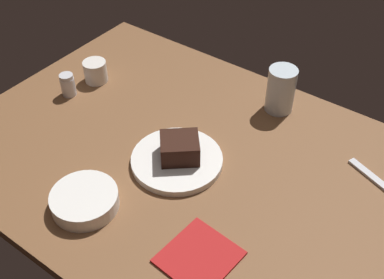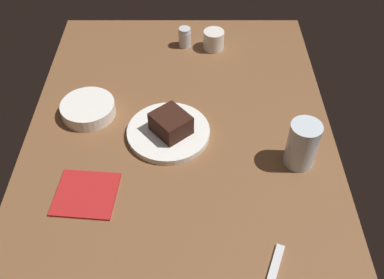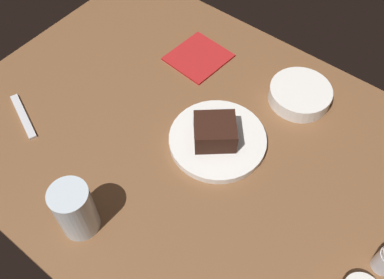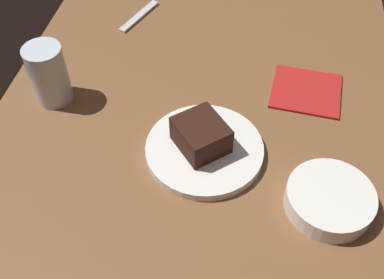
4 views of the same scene
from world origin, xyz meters
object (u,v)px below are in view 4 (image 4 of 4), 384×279
(dessert_plate, at_px, (204,150))
(side_bowl, at_px, (330,200))
(folded_napkin, at_px, (306,91))
(chocolate_cake_slice, at_px, (201,135))
(water_glass, at_px, (49,74))
(dessert_spoon, at_px, (139,16))

(dessert_plate, relative_size, side_bowl, 1.48)
(dessert_plate, relative_size, folded_napkin, 1.55)
(chocolate_cake_slice, bearing_deg, dessert_plate, 65.75)
(side_bowl, distance_m, folded_napkin, 0.29)
(side_bowl, xyz_separation_m, folded_napkin, (-0.29, -0.04, -0.02))
(water_glass, xyz_separation_m, folded_napkin, (-0.11, 0.53, -0.06))
(chocolate_cake_slice, bearing_deg, folded_napkin, 135.13)
(chocolate_cake_slice, bearing_deg, dessert_spoon, -151.40)
(dessert_plate, relative_size, water_glass, 1.75)
(dessert_plate, xyz_separation_m, dessert_spoon, (-0.41, -0.23, -0.01))
(side_bowl, bearing_deg, chocolate_cake_slice, -109.86)
(side_bowl, relative_size, folded_napkin, 1.04)
(dessert_plate, height_order, side_bowl, side_bowl)
(water_glass, height_order, side_bowl, water_glass)
(chocolate_cake_slice, bearing_deg, water_glass, -105.96)
(folded_napkin, bearing_deg, dessert_spoon, -116.38)
(dessert_spoon, height_order, folded_napkin, dessert_spoon)
(dessert_spoon, bearing_deg, chocolate_cake_slice, -130.02)
(dessert_spoon, bearing_deg, dessert_plate, -129.39)
(water_glass, relative_size, dessert_spoon, 0.86)
(water_glass, bearing_deg, side_bowl, 72.38)
(dessert_spoon, distance_m, folded_napkin, 0.47)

